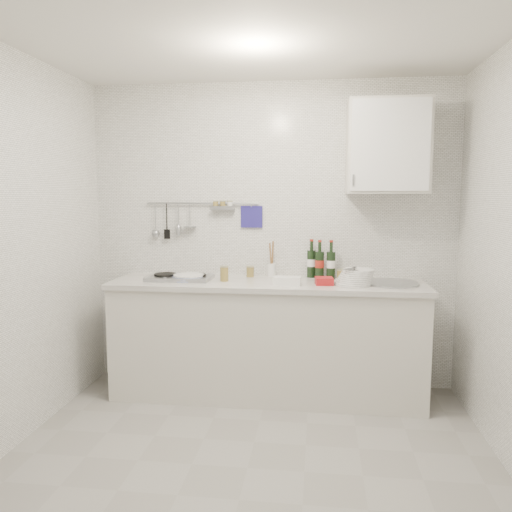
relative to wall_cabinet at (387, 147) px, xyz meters
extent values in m
plane|color=gray|center=(-0.90, -1.22, -1.95)|extent=(3.00, 3.00, 0.00)
plane|color=silver|center=(-0.90, -1.22, 0.55)|extent=(3.00, 3.00, 0.00)
cube|color=silver|center=(-0.90, 0.18, -0.70)|extent=(3.00, 0.02, 2.50)
cube|color=beige|center=(-0.90, -0.12, -1.51)|extent=(2.40, 0.60, 0.88)
cube|color=silver|center=(-0.90, -0.12, -1.05)|extent=(2.44, 0.64, 0.04)
cube|color=black|center=(-0.90, -0.10, -1.90)|extent=(2.34, 0.52, 0.10)
cube|color=#93969B|center=(-1.60, -0.12, -1.01)|extent=(0.50, 0.32, 0.03)
cylinder|color=black|center=(-1.72, -0.12, -0.99)|extent=(0.18, 0.18, 0.01)
cylinder|color=black|center=(-1.48, -0.12, -0.99)|extent=(0.18, 0.18, 0.01)
cylinder|color=#93969B|center=(0.05, -0.12, -1.02)|extent=(0.40, 0.40, 0.02)
cylinder|color=#93969B|center=(0.05, -0.12, -1.08)|extent=(0.34, 0.34, 0.10)
cylinder|color=#93969B|center=(-1.47, 0.15, -0.43)|extent=(0.95, 0.02, 0.02)
cube|color=navy|center=(-1.06, 0.17, -0.54)|extent=(0.18, 0.02, 0.18)
cube|color=beige|center=(0.00, 0.01, 0.00)|extent=(0.60, 0.35, 0.70)
cube|color=white|center=(0.00, -0.18, 0.00)|extent=(0.56, 0.01, 0.66)
cylinder|color=#93969B|center=(-0.26, -0.19, -0.25)|extent=(0.01, 0.01, 0.08)
cylinder|color=#4759A1|center=(-1.54, -0.16, -1.02)|extent=(0.26, 0.26, 0.01)
cylinder|color=#4759A1|center=(-1.53, -0.16, -1.01)|extent=(0.25, 0.25, 0.01)
cylinder|color=#4759A1|center=(-1.53, -0.15, -1.00)|extent=(0.25, 0.25, 0.01)
cylinder|color=#4759A1|center=(-1.52, -0.15, -0.99)|extent=(0.24, 0.24, 0.01)
cylinder|color=white|center=(-0.25, -0.19, -1.02)|extent=(0.28, 0.28, 0.01)
cylinder|color=white|center=(-0.24, -0.19, -1.01)|extent=(0.27, 0.27, 0.01)
cylinder|color=white|center=(-0.24, -0.19, -1.00)|extent=(0.27, 0.27, 0.01)
cylinder|color=white|center=(-0.23, -0.18, -0.98)|extent=(0.26, 0.26, 0.01)
cylinder|color=white|center=(-0.22, -0.18, -0.97)|extent=(0.25, 0.25, 0.01)
cylinder|color=white|center=(-0.22, -0.17, -0.96)|extent=(0.25, 0.25, 0.01)
cylinder|color=white|center=(-0.21, -0.17, -0.95)|extent=(0.24, 0.24, 0.01)
cylinder|color=white|center=(-0.21, -0.17, -0.93)|extent=(0.24, 0.24, 0.01)
cylinder|color=white|center=(-0.20, -0.16, -0.92)|extent=(0.23, 0.23, 0.01)
cube|color=white|center=(-0.74, -0.26, -1.00)|extent=(0.21, 0.11, 0.06)
cube|color=red|center=(-0.46, -0.21, -1.00)|extent=(0.14, 0.14, 0.05)
cylinder|color=white|center=(-0.89, 0.11, -0.98)|extent=(0.07, 0.07, 0.11)
cylinder|color=brown|center=(-0.88, 0.11, -0.84)|extent=(0.03, 0.05, 0.21)
cylinder|color=brown|center=(-0.90, 0.12, -0.85)|extent=(0.03, 0.04, 0.20)
cylinder|color=olive|center=(-1.06, 0.07, -0.99)|extent=(0.06, 0.06, 0.08)
cylinder|color=tan|center=(-1.06, 0.07, -0.94)|extent=(0.07, 0.07, 0.01)
cylinder|color=olive|center=(-0.49, 0.08, -0.99)|extent=(0.06, 0.06, 0.07)
cylinder|color=tan|center=(-0.49, 0.08, -0.95)|extent=(0.06, 0.06, 0.01)
cylinder|color=olive|center=(-0.33, -0.01, -0.99)|extent=(0.07, 0.07, 0.08)
cylinder|color=tan|center=(-0.33, -0.01, -0.94)|extent=(0.07, 0.07, 0.01)
cylinder|color=olive|center=(-1.23, -0.16, -0.97)|extent=(0.06, 0.06, 0.11)
cylinder|color=tan|center=(-1.23, -0.16, -0.91)|extent=(0.07, 0.07, 0.01)
camera|label=1|loc=(-0.51, -3.94, -0.35)|focal=35.00mm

